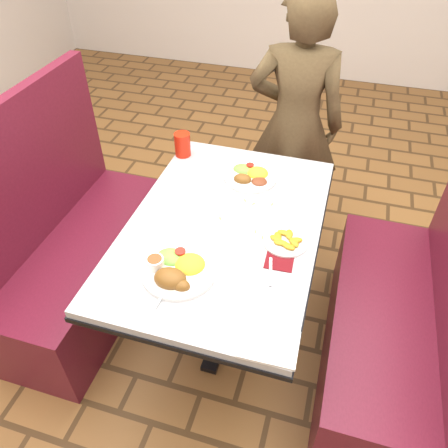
% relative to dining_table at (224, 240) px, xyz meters
% --- Properties ---
extents(dining_table, '(0.81, 1.21, 0.75)m').
position_rel_dining_table_xyz_m(dining_table, '(0.00, 0.00, 0.00)').
color(dining_table, '#B3B6B8').
rests_on(dining_table, ground).
extents(booth_bench_left, '(0.47, 1.20, 1.17)m').
position_rel_dining_table_xyz_m(booth_bench_left, '(-0.80, 0.00, -0.32)').
color(booth_bench_left, maroon).
rests_on(booth_bench_left, ground).
extents(booth_bench_right, '(0.47, 1.20, 1.17)m').
position_rel_dining_table_xyz_m(booth_bench_right, '(0.80, 0.00, -0.32)').
color(booth_bench_right, maroon).
rests_on(booth_bench_right, ground).
extents(diner_person, '(0.57, 0.39, 1.51)m').
position_rel_dining_table_xyz_m(diner_person, '(0.14, 0.94, 0.10)').
color(diner_person, brown).
rests_on(diner_person, ground).
extents(near_dinner_plate, '(0.28, 0.28, 0.09)m').
position_rel_dining_table_xyz_m(near_dinner_plate, '(-0.09, -0.32, 0.13)').
color(near_dinner_plate, white).
rests_on(near_dinner_plate, dining_table).
extents(far_dinner_plate, '(0.25, 0.25, 0.06)m').
position_rel_dining_table_xyz_m(far_dinner_plate, '(0.03, 0.36, 0.12)').
color(far_dinner_plate, white).
rests_on(far_dinner_plate, dining_table).
extents(plantain_plate, '(0.18, 0.18, 0.03)m').
position_rel_dining_table_xyz_m(plantain_plate, '(0.27, -0.04, 0.11)').
color(plantain_plate, white).
rests_on(plantain_plate, dining_table).
extents(maroon_napkin, '(0.11, 0.11, 0.00)m').
position_rel_dining_table_xyz_m(maroon_napkin, '(0.27, -0.15, 0.10)').
color(maroon_napkin, '#5C0D13').
rests_on(maroon_napkin, dining_table).
extents(spoon_utensil, '(0.04, 0.14, 0.00)m').
position_rel_dining_table_xyz_m(spoon_utensil, '(0.25, -0.22, 0.10)').
color(spoon_utensil, silver).
rests_on(spoon_utensil, dining_table).
extents(red_tumbler, '(0.08, 0.08, 0.12)m').
position_rel_dining_table_xyz_m(red_tumbler, '(-0.36, 0.46, 0.16)').
color(red_tumbler, red).
rests_on(red_tumbler, dining_table).
extents(paper_napkin, '(0.19, 0.15, 0.01)m').
position_rel_dining_table_xyz_m(paper_napkin, '(0.31, -0.53, 0.10)').
color(paper_napkin, white).
rests_on(paper_napkin, dining_table).
extents(knife_utensil, '(0.03, 0.18, 0.00)m').
position_rel_dining_table_xyz_m(knife_utensil, '(-0.08, -0.34, 0.11)').
color(knife_utensil, '#BCBCC1').
rests_on(knife_utensil, dining_table).
extents(fork_utensil, '(0.02, 0.16, 0.00)m').
position_rel_dining_table_xyz_m(fork_utensil, '(-0.10, -0.43, 0.11)').
color(fork_utensil, silver).
rests_on(fork_utensil, dining_table).
extents(lettuce_shreds, '(0.28, 0.32, 0.00)m').
position_rel_dining_table_xyz_m(lettuce_shreds, '(0.04, 0.06, 0.10)').
color(lettuce_shreds, '#86C64F').
rests_on(lettuce_shreds, dining_table).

